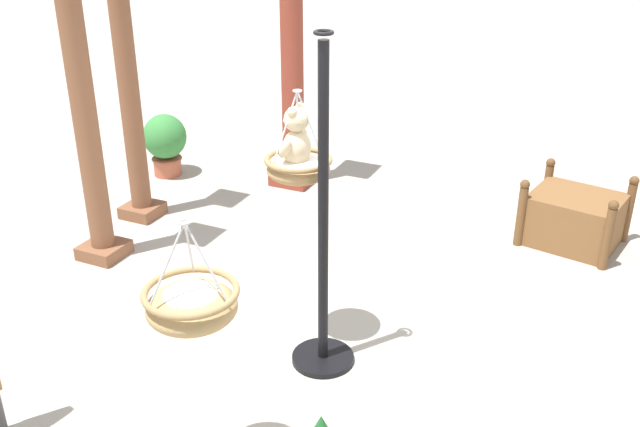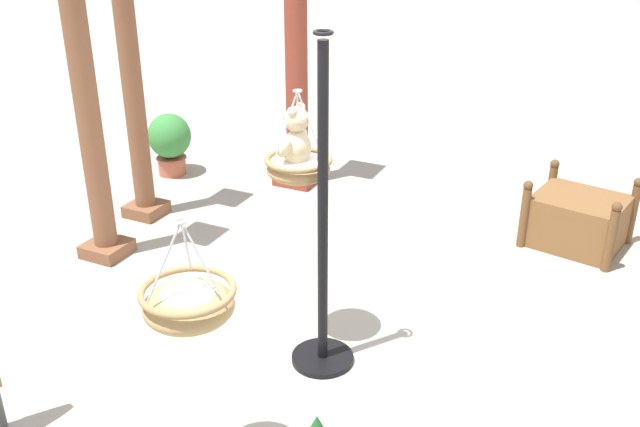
# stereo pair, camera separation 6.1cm
# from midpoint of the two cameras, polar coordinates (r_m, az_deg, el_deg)

# --- Properties ---
(ground_plane) EXTENTS (40.00, 40.00, 0.00)m
(ground_plane) POSITION_cam_midpoint_polar(r_m,az_deg,el_deg) (5.28, 1.38, -10.81)
(ground_plane) COLOR #A8A093
(display_pole_central) EXTENTS (0.44, 0.44, 2.31)m
(display_pole_central) POSITION_cam_midpoint_polar(r_m,az_deg,el_deg) (4.79, 0.58, -4.85)
(display_pole_central) COLOR black
(display_pole_central) RESTS_ON ground
(hanging_basket_with_teddy) EXTENTS (0.45, 0.45, 0.62)m
(hanging_basket_with_teddy) POSITION_cam_midpoint_polar(r_m,az_deg,el_deg) (4.72, -1.35, 3.72)
(hanging_basket_with_teddy) COLOR #A37F51
(teddy_bear) EXTENTS (0.29, 0.26, 0.43)m
(teddy_bear) POSITION_cam_midpoint_polar(r_m,az_deg,el_deg) (4.67, -1.61, 5.84)
(teddy_bear) COLOR beige
(hanging_basket_left_high) EXTENTS (0.50, 0.50, 0.59)m
(hanging_basket_left_high) POSITION_cam_midpoint_polar(r_m,az_deg,el_deg) (3.72, -9.98, -7.07)
(hanging_basket_left_high) COLOR tan
(greenhouse_pillar_left) EXTENTS (0.39, 0.39, 2.95)m
(greenhouse_pillar_left) POSITION_cam_midpoint_polar(r_m,az_deg,el_deg) (6.26, -17.88, 8.41)
(greenhouse_pillar_left) COLOR brown
(greenhouse_pillar_left) RESTS_ON ground
(greenhouse_pillar_right) EXTENTS (0.45, 0.45, 2.74)m
(greenhouse_pillar_right) POSITION_cam_midpoint_polar(r_m,az_deg,el_deg) (7.64, -1.67, 11.70)
(greenhouse_pillar_right) COLOR brown
(greenhouse_pillar_right) RESTS_ON ground
(greenhouse_pillar_far_back) EXTENTS (0.38, 0.38, 2.98)m
(greenhouse_pillar_far_back) POSITION_cam_midpoint_polar(r_m,az_deg,el_deg) (7.00, -14.59, 10.63)
(greenhouse_pillar_far_back) COLOR brown
(greenhouse_pillar_far_back) RESTS_ON ground
(wooden_planter_box) EXTENTS (0.89, 0.97, 0.65)m
(wooden_planter_box) POSITION_cam_midpoint_polar(r_m,az_deg,el_deg) (7.00, 20.12, -0.39)
(wooden_planter_box) COLOR brown
(wooden_planter_box) RESTS_ON ground
(potted_plant_small_succulent) EXTENTS (0.49, 0.49, 0.71)m
(potted_plant_small_succulent) POSITION_cam_midpoint_polar(r_m,az_deg,el_deg) (8.32, -11.69, 5.70)
(potted_plant_small_succulent) COLOR #AD563D
(potted_plant_small_succulent) RESTS_ON ground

